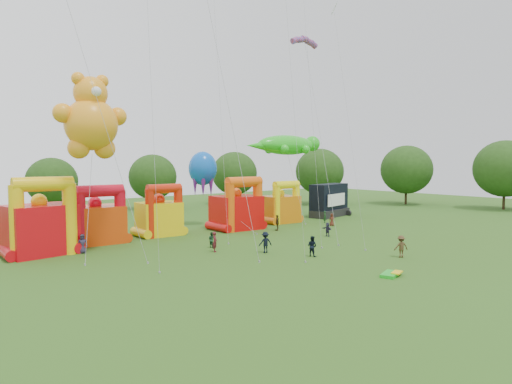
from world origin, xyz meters
TOP-DOWN VIEW (x-y plane):
  - ground at (0.00, 0.00)m, footprint 160.00×160.00m
  - tree_ring at (-1.17, 0.61)m, footprint 122.41×124.50m
  - bouncy_castle_0 at (-17.44, 26.16)m, footprint 6.17×5.22m
  - bouncy_castle_1 at (-11.52, 28.59)m, footprint 5.48×4.46m
  - bouncy_castle_2 at (-4.11, 28.94)m, footprint 4.74×3.90m
  - bouncy_castle_3 at (5.59, 27.16)m, footprint 5.87×4.87m
  - bouncy_castle_4 at (13.89, 28.34)m, footprint 5.03×4.18m
  - stage_trailer at (24.36, 28.88)m, footprint 8.18×4.64m
  - teddy_bear_kite at (-14.07, 22.48)m, footprint 6.58×6.46m
  - gecko_kite at (14.93, 28.00)m, footprint 13.15×5.63m
  - octopus_kite at (4.28, 30.59)m, footprint 3.70×12.10m
  - parafoil_kites at (-5.56, 17.48)m, footprint 31.22×11.81m
  - diamond_kites at (0.25, 15.61)m, footprint 21.84×17.57m
  - folded_kite_bundle at (0.71, 1.57)m, footprint 2.22×1.60m
  - spectator_0 at (-14.36, 24.34)m, footprint 0.96×0.71m
  - spectator_1 at (-4.49, 17.23)m, footprint 0.77×0.83m
  - spectator_2 at (-3.52, 19.21)m, footprint 0.70×0.83m
  - spectator_3 at (-1.08, 13.93)m, footprint 1.44×1.11m
  - spectator_4 at (8.75, 23.31)m, footprint 1.00×1.21m
  - spectator_5 at (10.27, 16.51)m, footprint 0.64×1.52m
  - spectator_6 at (16.85, 21.66)m, footprint 0.96×0.85m
  - spectator_7 at (18.46, 24.36)m, footprint 0.62×0.71m
  - spectator_8 at (1.15, 10.10)m, footprint 0.90×1.04m
  - spectator_9 at (6.94, 4.84)m, footprint 1.46×1.24m

SIDE VIEW (x-z plane):
  - ground at x=0.00m, z-range 0.00..0.00m
  - folded_kite_bundle at x=0.71m, z-range -0.02..0.29m
  - spectator_2 at x=-3.52m, z-range 0.00..1.53m
  - spectator_5 at x=10.27m, z-range 0.00..1.59m
  - spectator_7 at x=18.46m, z-range 0.00..1.63m
  - spectator_6 at x=16.85m, z-range 0.00..1.65m
  - spectator_0 at x=-14.36m, z-range 0.00..1.79m
  - spectator_8 at x=1.15m, z-range 0.00..1.85m
  - spectator_1 at x=-4.49m, z-range 0.00..1.90m
  - spectator_4 at x=8.75m, z-range 0.00..1.93m
  - spectator_9 at x=6.94m, z-range 0.00..1.96m
  - spectator_3 at x=-1.08m, z-range 0.00..1.96m
  - bouncy_castle_4 at x=13.89m, z-range -0.68..5.11m
  - bouncy_castle_2 at x=-4.11m, z-range -0.70..5.25m
  - bouncy_castle_1 at x=-11.52m, z-range -0.74..5.38m
  - stage_trailer at x=24.36m, z-range -0.09..4.91m
  - bouncy_castle_3 at x=5.59m, z-range -0.80..5.78m
  - bouncy_castle_0 at x=-17.44m, z-range -0.87..6.27m
  - octopus_kite at x=4.28m, z-range 0.20..10.02m
  - tree_ring at x=-1.17m, z-range 0.22..12.30m
  - teddy_bear_kite at x=-14.07m, z-range 1.11..17.50m
  - gecko_kite at x=14.93m, z-range 3.81..15.96m
  - parafoil_kites at x=-5.56m, z-range -1.80..28.11m
  - diamond_kites at x=0.25m, z-range -2.69..34.77m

